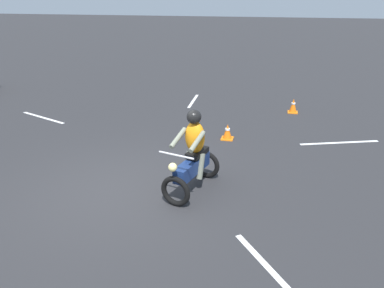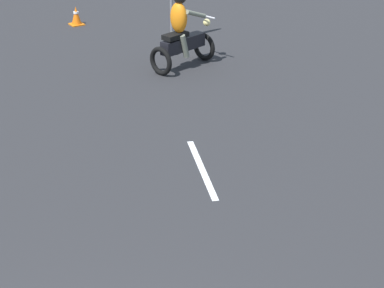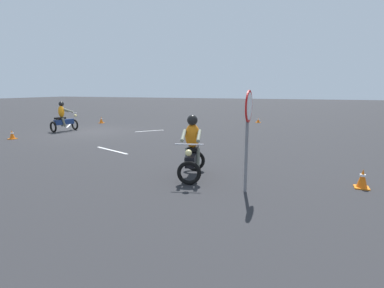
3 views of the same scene
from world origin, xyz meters
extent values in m
torus|color=black|center=(6.66, 8.59, 0.30)|extent=(0.25, 0.61, 0.60)
torus|color=black|center=(5.40, 8.26, 0.30)|extent=(0.25, 0.61, 0.60)
cube|color=black|center=(6.03, 8.42, 0.52)|extent=(1.13, 0.51, 0.28)
cube|color=black|center=(5.82, 8.37, 0.74)|extent=(0.61, 0.39, 0.10)
cylinder|color=silver|center=(6.61, 8.57, 1.00)|extent=(0.21, 0.69, 0.04)
sphere|color=#F2E08C|center=(6.74, 8.61, 0.82)|extent=(0.19, 0.19, 0.16)
ellipsoid|color=orange|center=(5.92, 8.39, 1.10)|extent=(0.37, 0.46, 0.64)
cylinder|color=slate|center=(6.26, 8.27, 1.15)|extent=(0.55, 0.22, 0.27)
cylinder|color=slate|center=(6.16, 8.66, 1.15)|extent=(0.55, 0.22, 0.27)
cylinder|color=slate|center=(5.97, 8.26, 0.52)|extent=(0.27, 0.18, 0.51)
cylinder|color=slate|center=(5.90, 8.53, 0.52)|extent=(0.27, 0.18, 0.51)
cube|color=orange|center=(5.43, 12.52, 0.01)|extent=(0.32, 0.32, 0.03)
cone|color=orange|center=(5.43, 12.52, 0.25)|extent=(0.24, 0.24, 0.44)
cylinder|color=white|center=(5.43, 12.52, 0.31)|extent=(0.13, 0.13, 0.05)
cube|color=silver|center=(3.84, 4.28, 0.00)|extent=(0.83, 1.91, 0.01)
camera|label=1|loc=(-6.09, -2.87, 3.66)|focal=35.00mm
camera|label=2|loc=(-1.74, -4.32, 5.30)|focal=70.00mm
camera|label=3|loc=(13.23, 11.18, 2.32)|focal=28.00mm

